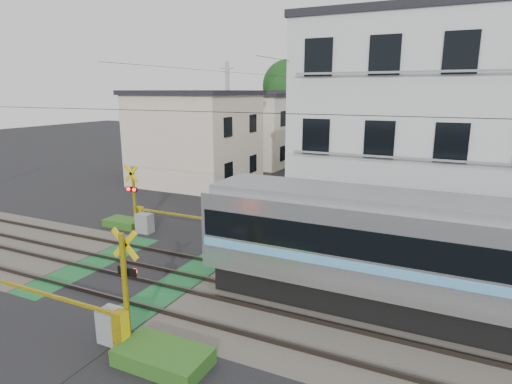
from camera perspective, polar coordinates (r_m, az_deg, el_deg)
The scene contains 11 objects.
ground at distance 16.00m, azimuth -15.94°, elevation -10.24°, with size 120.00×120.00×0.00m, color black.
track_bed at distance 15.99m, azimuth -15.95°, elevation -10.12°, with size 120.00×120.00×0.14m.
crossing_signal_near at distance 11.70m, azimuth -18.47°, elevation -15.72°, with size 4.74×0.65×3.09m.
crossing_signal_far at distance 19.96m, azimuth -14.77°, elevation -3.26°, with size 4.74×0.65×3.09m.
apartment_block at distance 20.44m, azimuth 21.57°, elevation 7.91°, with size 10.20×8.36×9.30m.
houses_row at distance 38.13m, azimuth 10.84°, elevation 8.57°, with size 22.07×31.35×6.80m.
tree_hill at distance 60.71m, azimuth 15.88°, elevation 12.18°, with size 40.00×13.06×11.79m.
catenary at distance 11.85m, azimuth 5.34°, elevation 0.78°, with size 60.00×5.04×7.00m.
utility_poles at distance 35.65m, azimuth 7.62°, elevation 9.72°, with size 7.90×42.00×8.00m.
pedestrian at distance 40.82m, azimuth 12.41°, elevation 5.33°, with size 0.58×0.38×1.58m, color black.
weed_patches at distance 14.83m, azimuth -11.00°, elevation -11.12°, with size 10.25×8.80×0.40m.
Camera 1 is at (9.98, -10.83, 6.26)m, focal length 30.00 mm.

